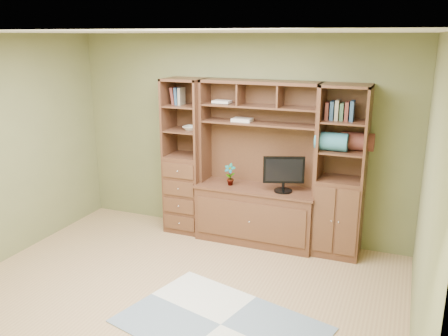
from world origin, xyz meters
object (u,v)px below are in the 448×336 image
at_px(right_tower, 341,173).
at_px(monitor, 284,168).
at_px(left_tower, 186,157).
at_px(center_hutch, 257,165).

height_order(right_tower, monitor, right_tower).
xyz_separation_m(left_tower, right_tower, (2.02, 0.00, 0.00)).
relative_size(left_tower, right_tower, 1.00).
relative_size(left_tower, monitor, 3.36).
distance_m(center_hutch, monitor, 0.36).
xyz_separation_m(center_hutch, left_tower, (-1.00, 0.04, 0.00)).
xyz_separation_m(left_tower, monitor, (1.36, -0.07, 0.01)).
height_order(center_hutch, right_tower, same).
bearing_deg(monitor, right_tower, -13.62).
bearing_deg(right_tower, center_hutch, -177.77).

